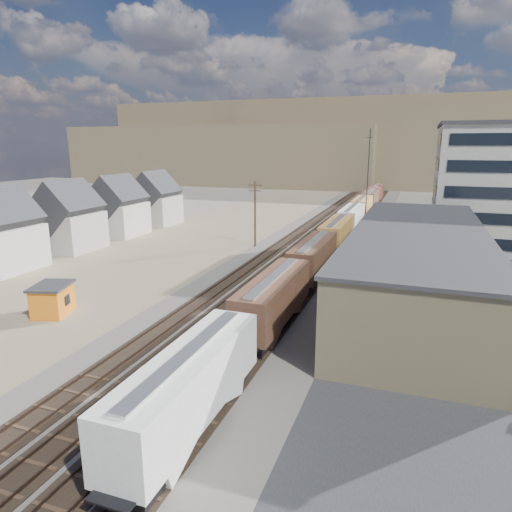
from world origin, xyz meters
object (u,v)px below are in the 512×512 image
(parked_car_blue, at_px, (492,249))
(utility_pole_north, at_px, (255,213))
(freight_train, at_px, (345,225))
(maintenance_shed, at_px, (52,299))

(parked_car_blue, bearing_deg, utility_pole_north, 173.64)
(freight_train, bearing_deg, parked_car_blue, -4.34)
(freight_train, height_order, maintenance_shed, freight_train)
(freight_train, distance_m, maintenance_shed, 46.29)
(maintenance_shed, bearing_deg, freight_train, 64.06)
(utility_pole_north, relative_size, maintenance_shed, 2.13)
(freight_train, height_order, parked_car_blue, freight_train)
(freight_train, height_order, utility_pole_north, utility_pole_north)
(maintenance_shed, distance_m, parked_car_blue, 57.71)
(maintenance_shed, bearing_deg, parked_car_blue, 43.87)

